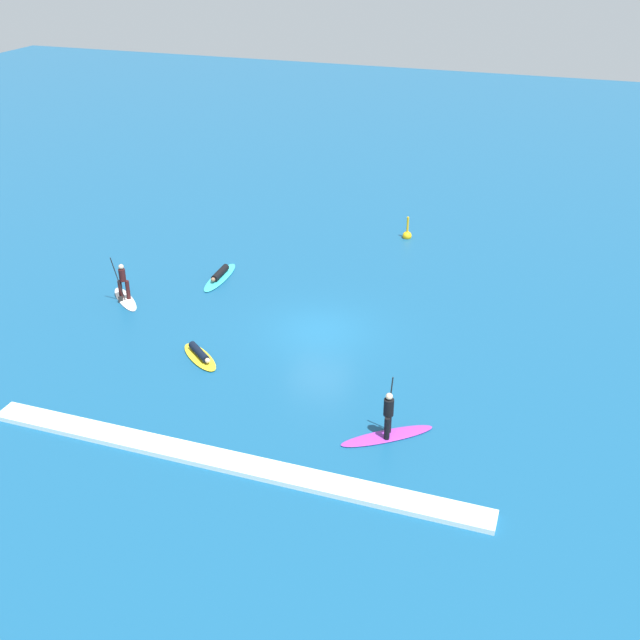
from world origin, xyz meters
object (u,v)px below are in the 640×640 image
Objects in this scene: surfer_on_teal_board at (220,276)px; marker_buoy at (407,235)px; surfer_on_white_board at (124,290)px; surfer_on_purple_board at (388,425)px; surfer_on_yellow_board at (200,355)px.

marker_buoy reaches higher than surfer_on_teal_board.
marker_buoy is (10.23, 11.32, -0.31)m from surfer_on_white_board.
surfer_on_teal_board is (-10.63, 9.44, -0.33)m from surfer_on_purple_board.
surfer_on_white_board is at bearing -43.55° from surfer_on_teal_board.
surfer_on_yellow_board is (2.45, -6.92, -0.00)m from surfer_on_teal_board.
marker_buoy reaches higher than surfer_on_yellow_board.
surfer_on_teal_board is 7.35m from surfer_on_yellow_board.
surfer_on_white_board reaches higher than surfer_on_teal_board.
surfer_on_teal_board is (3.02, 3.46, -0.35)m from surfer_on_white_board.
surfer_on_purple_board reaches higher than surfer_on_teal_board.
surfer_on_white_board reaches higher than marker_buoy.
surfer_on_purple_board is 0.90× the size of surfer_on_teal_board.
surfer_on_purple_board is 14.22m from surfer_on_teal_board.
surfer_on_teal_board is at bearing 91.29° from surfer_on_white_board.
surfer_on_white_board reaches higher than surfer_on_yellow_board.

